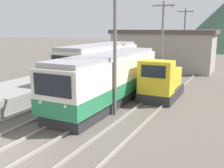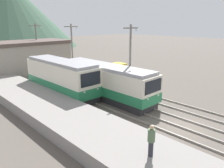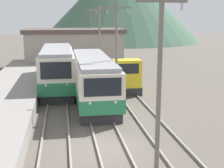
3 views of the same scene
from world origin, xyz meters
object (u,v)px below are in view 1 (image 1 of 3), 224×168
object	(u,v)px
catenary_mast_mid	(115,48)
catenary_mast_far	(162,40)
catenary_mast_distant	(184,37)
commuter_train_center	(109,80)
shunting_locomotive	(161,83)
commuter_train_left	(100,68)

from	to	relation	value
catenary_mast_mid	catenary_mast_far	xyz separation A→B (m)	(0.00, 10.05, 0.00)
catenary_mast_far	catenary_mast_distant	world-z (taller)	same
commuter_train_center	shunting_locomotive	xyz separation A→B (m)	(3.00, 2.71, -0.42)
commuter_train_center	catenary_mast_far	size ratio (longest dim) A/B	1.64
shunting_locomotive	catenary_mast_mid	size ratio (longest dim) A/B	0.63
shunting_locomotive	commuter_train_center	bearing A→B (deg)	-137.86
shunting_locomotive	commuter_train_left	bearing A→B (deg)	168.42
commuter_train_center	catenary_mast_far	xyz separation A→B (m)	(1.51, 7.94, 2.44)
commuter_train_left	catenary_mast_far	xyz separation A→B (m)	(4.31, 4.04, 2.30)
shunting_locomotive	catenary_mast_distant	size ratio (longest dim) A/B	0.63
catenary_mast_distant	shunting_locomotive	bearing A→B (deg)	-84.42
shunting_locomotive	catenary_mast_far	bearing A→B (deg)	105.95
commuter_train_left	shunting_locomotive	bearing A→B (deg)	-11.58
catenary_mast_far	commuter_train_center	bearing A→B (deg)	-100.75
catenary_mast_far	catenary_mast_distant	size ratio (longest dim) A/B	1.00
commuter_train_center	shunting_locomotive	size ratio (longest dim) A/B	2.59
catenary_mast_mid	commuter_train_left	bearing A→B (deg)	125.61
catenary_mast_far	catenary_mast_distant	xyz separation A→B (m)	(0.00, 10.05, 0.00)
commuter_train_left	commuter_train_center	distance (m)	4.81
catenary_mast_mid	catenary_mast_far	bearing A→B (deg)	90.00
commuter_train_center	catenary_mast_mid	bearing A→B (deg)	-54.48
commuter_train_center	shunting_locomotive	bearing A→B (deg)	42.14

